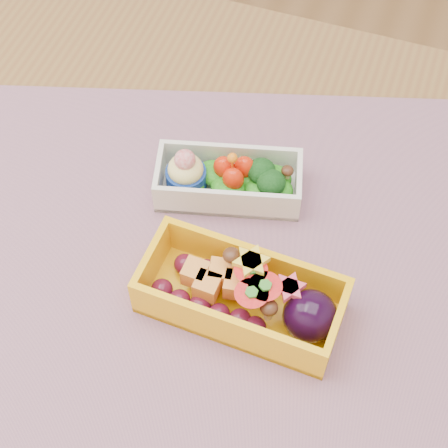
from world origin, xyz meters
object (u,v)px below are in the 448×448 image
(placemat, at_px, (215,247))
(bento_white, at_px, (228,180))
(table, at_px, (237,330))
(bento_yellow, at_px, (245,296))

(placemat, relative_size, bento_white, 3.45)
(table, distance_m, bento_white, 0.17)
(table, bearing_deg, bento_yellow, -58.90)
(placemat, relative_size, bento_yellow, 2.91)
(placemat, xyz_separation_m, bento_yellow, (0.05, -0.06, 0.03))
(placemat, height_order, bento_white, bento_white)
(placemat, bearing_deg, bento_yellow, -48.91)
(table, height_order, bento_yellow, bento_yellow)
(bento_yellow, bearing_deg, table, 123.40)
(bento_white, bearing_deg, bento_yellow, -78.83)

